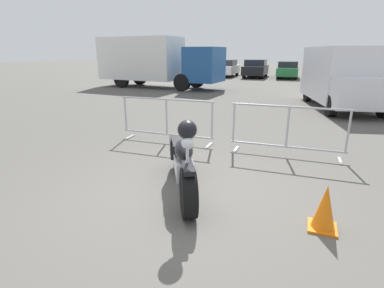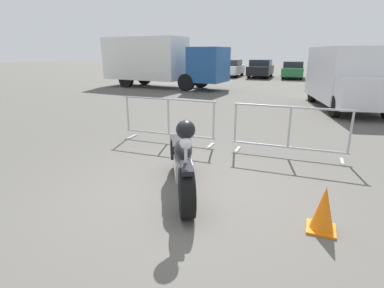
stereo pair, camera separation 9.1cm
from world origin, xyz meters
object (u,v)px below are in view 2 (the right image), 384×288
Objects in this scene: crowd_barrier_near at (168,120)px; box_truck at (158,60)px; pedestrian at (349,70)px; traffic_cone at (324,209)px; motorcycle at (182,160)px; parked_car_black at (261,68)px; crowd_barrier_far at (289,131)px; parked_car_blue at (175,67)px; parked_car_red at (204,68)px; parked_car_green at (293,70)px; parked_car_white at (231,68)px; delivery_van at (347,76)px.

box_truck is at bearing 119.62° from crowd_barrier_near.
box_truck is 4.64× the size of pedestrian.
crowd_barrier_near reaches higher than traffic_cone.
motorcycle is 22.89m from parked_car_black.
motorcycle reaches higher than crowd_barrier_far.
pedestrian is at bearing -103.53° from parked_car_blue.
pedestrian is at bearing -108.50° from parked_car_red.
parked_car_black is 1.09× the size of parked_car_green.
parked_car_white reaches higher than parked_car_blue.
box_truck reaches higher than crowd_barrier_near.
traffic_cone is (7.49, -23.28, -0.45)m from parked_car_white.
parked_car_black reaches higher than motorcycle.
crowd_barrier_far is 13.66m from box_truck.
box_truck reaches higher than parked_car_green.
parked_car_white is at bearing 164.78° from pedestrian.
pedestrian reaches higher than parked_car_blue.
parked_car_green is (-1.50, 20.46, 0.14)m from crowd_barrier_far.
parked_car_black is at bearing 158.88° from pedestrian.
parked_car_blue is 0.97× the size of parked_car_black.
parked_car_blue is 1.03× the size of parked_car_red.
delivery_van is at bearing 134.51° from motorcycle.
parked_car_white is 9.81m from pedestrian.
parked_car_green is (10.66, 0.32, -0.04)m from parked_car_blue.
box_truck is 1.47× the size of delivery_van.
parked_car_black reaches higher than parked_car_blue.
traffic_cone is at bearing -164.56° from parked_car_white.
parked_car_red is at bearing 114.63° from crowd_barrier_far.
pedestrian reaches higher than traffic_cone.
parked_car_green is at bearing -91.56° from parked_car_black.
parked_car_blue is at bearing 113.92° from box_truck.
box_truck is at bearing -178.14° from parked_car_red.
pedestrian reaches higher than parked_car_black.
parked_car_blue is 8.00m from parked_car_black.
crowd_barrier_near is at bearing 180.00° from crowd_barrier_far.
delivery_van reaches higher than parked_car_black.
motorcycle is 24.40m from parked_car_red.
crowd_barrier_near is 4.39m from traffic_cone.
parked_car_blue is at bearing 99.67° from parked_car_red.
crowd_barrier_far is 0.56× the size of parked_car_red.
parked_car_white is at bearing -87.73° from parked_car_blue.
motorcycle is 0.51× the size of parked_car_green.
parked_car_white is (-4.04, 20.58, 0.18)m from crowd_barrier_near.
crowd_barrier_far is at bearing -170.89° from parked_car_black.
motorcycle is 1.25× the size of pedestrian.
parked_car_red is 0.96× the size of parked_car_white.
crowd_barrier_near is 0.53× the size of parked_car_black.
pedestrian is (9.23, -3.30, 0.18)m from parked_car_white.
parked_car_blue is (-13.62, 13.35, -0.51)m from delivery_van.
parked_car_blue is at bearing 89.60° from parked_car_black.
parked_car_red is 12.39m from pedestrian.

